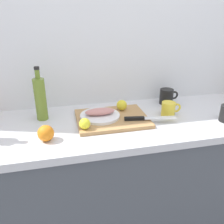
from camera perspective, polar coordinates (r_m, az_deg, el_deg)
back_wall at (r=1.56m, az=1.89°, el=14.96°), size 3.20×0.05×2.50m
kitchen_counter at (r=1.61m, az=4.59°, el=-16.48°), size 2.00×0.60×0.90m
cutting_board at (r=1.35m, az=-0.00°, el=-1.57°), size 0.40×0.32×0.02m
white_plate at (r=1.34m, az=-2.93°, el=-0.89°), size 0.23×0.23×0.01m
fish_fillet at (r=1.33m, az=-2.95°, el=0.11°), size 0.17×0.07×0.04m
chef_knife at (r=1.31m, az=7.70°, el=-1.51°), size 0.29×0.07×0.02m
lemon_0 at (r=1.20m, az=-6.63°, el=-2.82°), size 0.06×0.06×0.06m
lemon_1 at (r=1.43m, az=2.37°, el=1.68°), size 0.06×0.06×0.06m
olive_oil_bottle at (r=1.38m, az=-16.94°, el=3.19°), size 0.06×0.06×0.30m
coffee_mug_1 at (r=1.43m, az=13.53°, el=0.71°), size 0.12×0.08×0.09m
coffee_mug_2 at (r=1.62m, az=13.09°, el=3.71°), size 0.13×0.09×0.10m
orange_1 at (r=1.17m, az=-15.72°, el=-4.96°), size 0.08×0.08×0.08m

